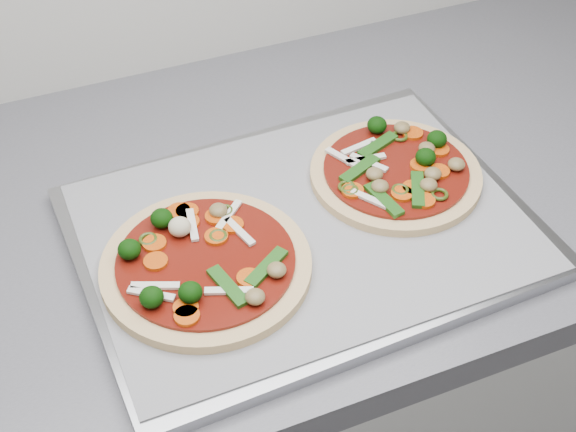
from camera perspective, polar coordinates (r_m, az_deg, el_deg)
name	(u,v)px	position (r m, az deg, el deg)	size (l,w,h in m)	color
baking_tray	(304,231)	(0.88, 1.17, -1.09)	(0.48, 0.36, 0.02)	#98999E
parchment	(304,225)	(0.87, 1.17, -0.68)	(0.46, 0.34, 0.00)	gray
pizza_left	(204,263)	(0.82, -6.01, -3.35)	(0.27, 0.27, 0.04)	tan
pizza_right	(397,171)	(0.94, 7.78, 3.19)	(0.23, 0.23, 0.03)	tan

